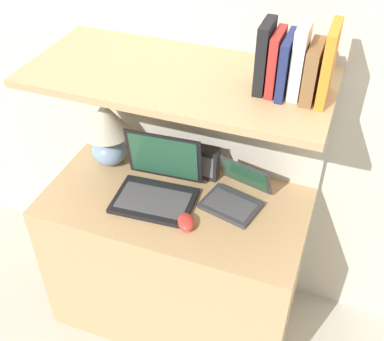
{
  "coord_description": "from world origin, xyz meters",
  "views": [
    {
      "loc": [
        0.59,
        -1.09,
        2.14
      ],
      "look_at": [
        0.08,
        0.29,
        0.95
      ],
      "focal_mm": 45.0,
      "sensor_mm": 36.0,
      "label": 1
    }
  ],
  "objects_px": {
    "book_navy": "(286,65)",
    "laptop_large": "(158,185)",
    "laptop_small": "(236,195)",
    "computer_mouse": "(186,222)",
    "table_lamp": "(106,129)",
    "router_box": "(204,162)",
    "book_white": "(299,62)",
    "book_brown": "(312,72)",
    "book_orange": "(329,64)",
    "book_black": "(265,57)",
    "book_red": "(276,62)"
  },
  "relations": [
    {
      "from": "book_red",
      "to": "laptop_small",
      "type": "bearing_deg",
      "value": 173.27
    },
    {
      "from": "book_orange",
      "to": "book_white",
      "type": "relative_size",
      "value": 1.06
    },
    {
      "from": "laptop_small",
      "to": "computer_mouse",
      "type": "bearing_deg",
      "value": -125.42
    },
    {
      "from": "book_brown",
      "to": "book_black",
      "type": "bearing_deg",
      "value": 180.0
    },
    {
      "from": "book_brown",
      "to": "book_navy",
      "type": "bearing_deg",
      "value": 180.0
    },
    {
      "from": "book_white",
      "to": "book_brown",
      "type": "bearing_deg",
      "value": 0.0
    },
    {
      "from": "book_orange",
      "to": "book_brown",
      "type": "xyz_separation_m",
      "value": [
        -0.05,
        0.0,
        -0.03
      ]
    },
    {
      "from": "table_lamp",
      "to": "book_red",
      "type": "height_order",
      "value": "book_red"
    },
    {
      "from": "table_lamp",
      "to": "computer_mouse",
      "type": "height_order",
      "value": "table_lamp"
    },
    {
      "from": "router_box",
      "to": "laptop_small",
      "type": "bearing_deg",
      "value": -33.65
    },
    {
      "from": "book_navy",
      "to": "book_black",
      "type": "height_order",
      "value": "book_black"
    },
    {
      "from": "laptop_large",
      "to": "book_orange",
      "type": "bearing_deg",
      "value": 5.87
    },
    {
      "from": "book_black",
      "to": "table_lamp",
      "type": "bearing_deg",
      "value": 173.58
    },
    {
      "from": "book_brown",
      "to": "laptop_large",
      "type": "bearing_deg",
      "value": -173.64
    },
    {
      "from": "book_white",
      "to": "book_red",
      "type": "xyz_separation_m",
      "value": [
        -0.07,
        0.0,
        -0.02
      ]
    },
    {
      "from": "table_lamp",
      "to": "laptop_small",
      "type": "relative_size",
      "value": 1.12
    },
    {
      "from": "table_lamp",
      "to": "book_red",
      "type": "distance_m",
      "value": 0.87
    },
    {
      "from": "laptop_large",
      "to": "computer_mouse",
      "type": "height_order",
      "value": "laptop_large"
    },
    {
      "from": "laptop_large",
      "to": "book_navy",
      "type": "relative_size",
      "value": 1.76
    },
    {
      "from": "computer_mouse",
      "to": "book_brown",
      "type": "bearing_deg",
      "value": 27.34
    },
    {
      "from": "router_box",
      "to": "book_white",
      "type": "relative_size",
      "value": 0.64
    },
    {
      "from": "table_lamp",
      "to": "book_brown",
      "type": "xyz_separation_m",
      "value": [
        0.84,
        -0.08,
        0.47
      ]
    },
    {
      "from": "book_white",
      "to": "book_red",
      "type": "height_order",
      "value": "book_white"
    },
    {
      "from": "laptop_small",
      "to": "table_lamp",
      "type": "bearing_deg",
      "value": 174.03
    },
    {
      "from": "laptop_small",
      "to": "book_white",
      "type": "height_order",
      "value": "book_white"
    },
    {
      "from": "book_white",
      "to": "book_red",
      "type": "distance_m",
      "value": 0.08
    },
    {
      "from": "book_navy",
      "to": "laptop_large",
      "type": "bearing_deg",
      "value": -172.47
    },
    {
      "from": "laptop_large",
      "to": "laptop_small",
      "type": "height_order",
      "value": "laptop_large"
    },
    {
      "from": "router_box",
      "to": "book_brown",
      "type": "distance_m",
      "value": 0.72
    },
    {
      "from": "book_brown",
      "to": "computer_mouse",
      "type": "bearing_deg",
      "value": -152.66
    },
    {
      "from": "book_orange",
      "to": "book_black",
      "type": "xyz_separation_m",
      "value": [
        -0.2,
        0.0,
        -0.01
      ]
    },
    {
      "from": "book_white",
      "to": "book_navy",
      "type": "bearing_deg",
      "value": 180.0
    },
    {
      "from": "laptop_small",
      "to": "router_box",
      "type": "bearing_deg",
      "value": 146.35
    },
    {
      "from": "laptop_small",
      "to": "book_white",
      "type": "bearing_deg",
      "value": -3.9
    },
    {
      "from": "book_brown",
      "to": "book_red",
      "type": "distance_m",
      "value": 0.12
    },
    {
      "from": "table_lamp",
      "to": "book_white",
      "type": "xyz_separation_m",
      "value": [
        0.8,
        -0.08,
        0.5
      ]
    },
    {
      "from": "computer_mouse",
      "to": "book_white",
      "type": "distance_m",
      "value": 0.76
    },
    {
      "from": "laptop_small",
      "to": "computer_mouse",
      "type": "height_order",
      "value": "laptop_small"
    },
    {
      "from": "laptop_large",
      "to": "laptop_small",
      "type": "bearing_deg",
      "value": 12.78
    },
    {
      "from": "table_lamp",
      "to": "book_white",
      "type": "relative_size",
      "value": 1.33
    },
    {
      "from": "laptop_large",
      "to": "book_black",
      "type": "xyz_separation_m",
      "value": [
        0.39,
        0.06,
        0.62
      ]
    },
    {
      "from": "book_brown",
      "to": "book_navy",
      "type": "height_order",
      "value": "book_navy"
    },
    {
      "from": "book_navy",
      "to": "book_brown",
      "type": "bearing_deg",
      "value": 0.0
    },
    {
      "from": "laptop_large",
      "to": "router_box",
      "type": "height_order",
      "value": "laptop_large"
    },
    {
      "from": "book_brown",
      "to": "book_black",
      "type": "xyz_separation_m",
      "value": [
        -0.16,
        0.0,
        0.03
      ]
    },
    {
      "from": "book_white",
      "to": "router_box",
      "type": "bearing_deg",
      "value": 159.7
    },
    {
      "from": "table_lamp",
      "to": "book_navy",
      "type": "distance_m",
      "value": 0.9
    },
    {
      "from": "table_lamp",
      "to": "router_box",
      "type": "distance_m",
      "value": 0.45
    },
    {
      "from": "book_white",
      "to": "book_navy",
      "type": "distance_m",
      "value": 0.04
    },
    {
      "from": "laptop_small",
      "to": "book_navy",
      "type": "relative_size",
      "value": 1.41
    }
  ]
}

